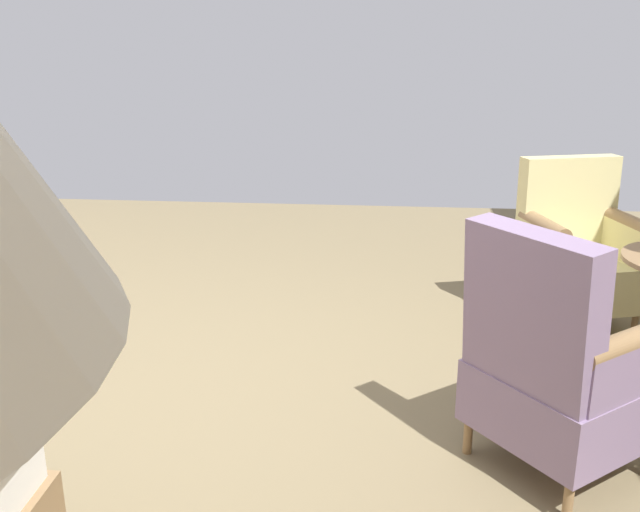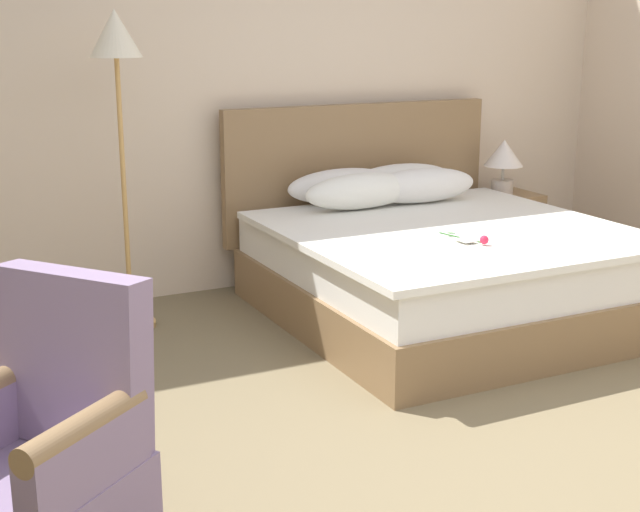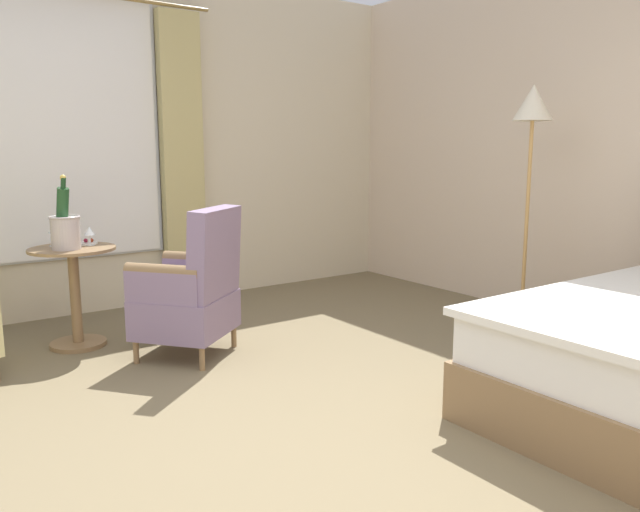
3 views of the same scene
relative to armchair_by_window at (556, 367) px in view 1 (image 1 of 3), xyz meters
The scene contains 3 objects.
ground_plane 1.62m from the armchair_by_window, 11.64° to the right, with size 7.69×7.69×0.00m, color #746649.
armchair_by_window is the anchor object (origin of this frame).
armchair_facing_bed 1.50m from the armchair_by_window, 106.22° to the right, with size 0.69×0.63×0.94m.
Camera 1 is at (-0.89, 2.74, 1.62)m, focal length 40.00 mm.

